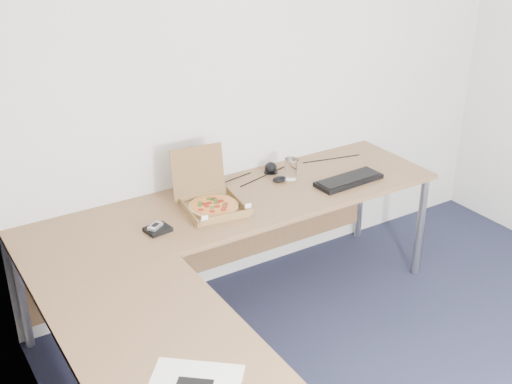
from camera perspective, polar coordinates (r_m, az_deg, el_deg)
desk at (r=3.27m, az=-2.73°, el=-5.35°), size 2.50×2.20×0.73m
pizza_box at (r=3.62m, az=-3.90°, el=-0.96°), size 0.31×0.36×0.31m
drinking_glass at (r=3.98m, az=3.06°, el=2.04°), size 0.08×0.08×0.13m
keyboard at (r=3.98m, az=8.13°, el=1.02°), size 0.44×0.17×0.03m
mouse at (r=3.95m, az=2.07°, el=1.13°), size 0.11×0.09×0.03m
wallet at (r=3.44m, az=-8.60°, el=-3.26°), size 0.14×0.12×0.02m
phone at (r=3.43m, az=-8.82°, el=-2.98°), size 0.10×0.08×0.02m
paper_sheet at (r=2.48m, az=-5.36°, el=-16.30°), size 0.41×0.40×0.00m
dome_speaker at (r=4.07m, az=1.31°, el=2.20°), size 0.09×0.09×0.07m
cable_bundle at (r=4.08m, az=1.33°, el=1.71°), size 0.61×0.13×0.01m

